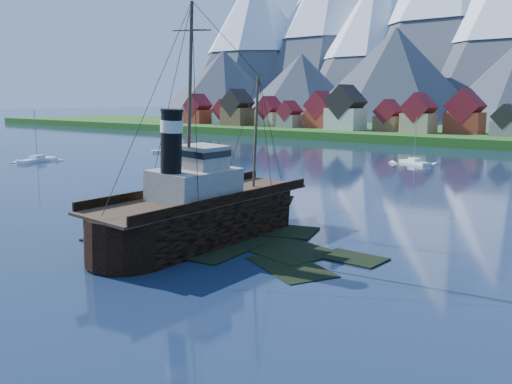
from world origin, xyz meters
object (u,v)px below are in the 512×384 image
Objects in this scene: tugboat_wreck at (214,210)px; sailboat_b at (166,151)px; sailboat_a at (37,161)px; sailboat_c at (414,163)px.

tugboat_wreck reaches higher than sailboat_b.
sailboat_a is 89.50m from sailboat_c.
sailboat_b is at bearing 138.07° from tugboat_wreck.
sailboat_a is 1.15× the size of sailboat_c.
sailboat_b is 0.97× the size of sailboat_c.
sailboat_b is 68.34m from sailboat_c.
sailboat_c reaches higher than sailboat_b.
tugboat_wreck is 89.40m from sailboat_a.
sailboat_a is at bearing 155.35° from sailboat_c.
tugboat_wreck is at bearing -1.68° from sailboat_b.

